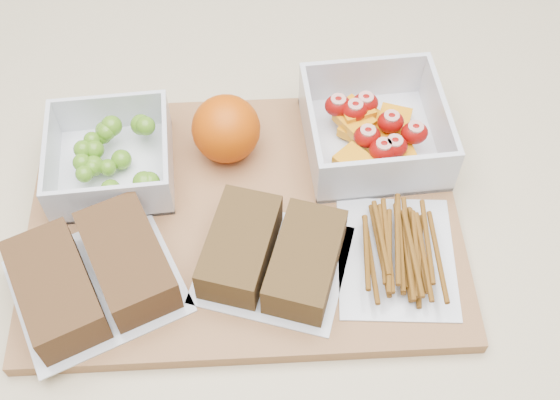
% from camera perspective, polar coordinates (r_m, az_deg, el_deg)
% --- Properties ---
extents(counter, '(1.20, 0.90, 0.90)m').
position_cam_1_polar(counter, '(1.11, -0.67, -14.31)').
color(counter, beige).
rests_on(counter, ground).
extents(cutting_board, '(0.44, 0.33, 0.02)m').
position_cam_1_polar(cutting_board, '(0.70, -2.92, -1.44)').
color(cutting_board, '#9A6940').
rests_on(cutting_board, counter).
extents(grape_container, '(0.12, 0.12, 0.05)m').
position_cam_1_polar(grape_container, '(0.72, -13.44, 3.37)').
color(grape_container, silver).
rests_on(grape_container, cutting_board).
extents(fruit_container, '(0.14, 0.14, 0.06)m').
position_cam_1_polar(fruit_container, '(0.73, 7.63, 5.61)').
color(fruit_container, silver).
rests_on(fruit_container, cutting_board).
extents(orange, '(0.07, 0.07, 0.07)m').
position_cam_1_polar(orange, '(0.71, -4.41, 5.79)').
color(orange, '#CA4B04').
rests_on(orange, cutting_board).
extents(sandwich_bag_left, '(0.18, 0.17, 0.04)m').
position_cam_1_polar(sandwich_bag_left, '(0.65, -15.01, -5.93)').
color(sandwich_bag_left, silver).
rests_on(sandwich_bag_left, cutting_board).
extents(sandwich_bag_center, '(0.17, 0.16, 0.04)m').
position_cam_1_polar(sandwich_bag_center, '(0.64, -0.62, -4.45)').
color(sandwich_bag_center, silver).
rests_on(sandwich_bag_center, cutting_board).
extents(pretzel_bag, '(0.13, 0.15, 0.03)m').
position_cam_1_polar(pretzel_bag, '(0.66, 9.57, -4.03)').
color(pretzel_bag, silver).
rests_on(pretzel_bag, cutting_board).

